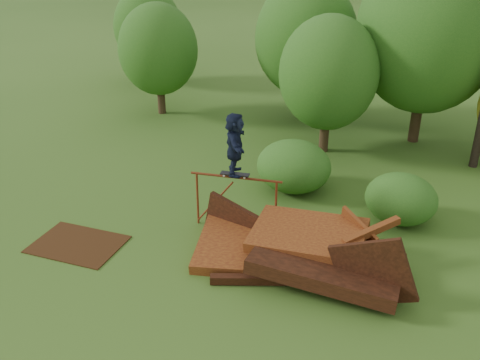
% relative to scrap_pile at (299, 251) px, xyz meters
% --- Properties ---
extents(ground, '(240.00, 240.00, 0.00)m').
position_rel_scrap_pile_xyz_m(ground, '(-1.11, -1.46, -0.37)').
color(ground, '#2D5116').
rests_on(ground, ground).
extents(scrap_pile, '(5.93, 3.59, 2.01)m').
position_rel_scrap_pile_xyz_m(scrap_pile, '(0.00, 0.00, 0.00)').
color(scrap_pile, '#4D190D').
rests_on(scrap_pile, ground).
extents(grind_rail, '(2.39, 0.68, 1.56)m').
position_rel_scrap_pile_xyz_m(grind_rail, '(-2.15, 0.76, 0.76)').
color(grind_rail, maroon).
rests_on(grind_rail, ground).
extents(skateboard, '(0.79, 0.39, 0.08)m').
position_rel_scrap_pile_xyz_m(skateboard, '(-2.17, 0.75, 1.25)').
color(skateboard, black).
rests_on(skateboard, grind_rail).
extents(skater, '(1.15, 1.58, 1.65)m').
position_rel_scrap_pile_xyz_m(skater, '(-2.17, 0.75, 2.09)').
color(skater, black).
rests_on(skater, skateboard).
extents(flat_plate, '(2.47, 1.93, 0.03)m').
position_rel_scrap_pile_xyz_m(flat_plate, '(-5.34, -1.94, -0.36)').
color(flat_plate, '#371E0B').
rests_on(flat_plate, ground).
extents(tree_0, '(3.31, 3.31, 4.66)m').
position_rel_scrap_pile_xyz_m(tree_0, '(-9.69, 7.75, 2.38)').
color(tree_0, black).
rests_on(tree_0, ground).
extents(tree_1, '(4.10, 4.10, 5.70)m').
position_rel_scrap_pile_xyz_m(tree_1, '(-4.12, 10.14, 2.97)').
color(tree_1, black).
rests_on(tree_1, ground).
extents(tree_2, '(3.44, 3.44, 4.84)m').
position_rel_scrap_pile_xyz_m(tree_2, '(-2.00, 7.06, 2.49)').
color(tree_2, black).
rests_on(tree_2, ground).
extents(tree_3, '(5.06, 5.06, 7.02)m').
position_rel_scrap_pile_xyz_m(tree_3, '(0.67, 9.61, 3.74)').
color(tree_3, black).
rests_on(tree_3, ground).
extents(tree_6, '(3.40, 3.40, 4.75)m').
position_rel_scrap_pile_xyz_m(tree_6, '(-13.14, 11.59, 2.42)').
color(tree_6, black).
rests_on(tree_6, ground).
extents(shrub_left, '(2.30, 2.13, 1.59)m').
position_rel_scrap_pile_xyz_m(shrub_left, '(-1.72, 3.63, 0.43)').
color(shrub_left, '#164A13').
rests_on(shrub_left, ground).
extents(shrub_right, '(1.97, 1.80, 1.39)m').
position_rel_scrap_pile_xyz_m(shrub_right, '(1.64, 3.24, 0.32)').
color(shrub_right, '#164A13').
rests_on(shrub_right, ground).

